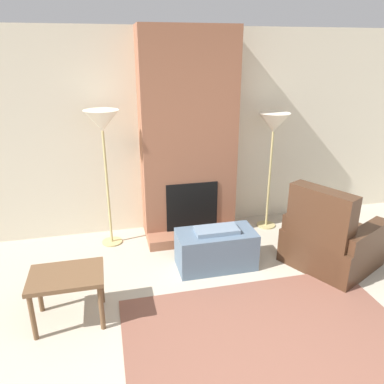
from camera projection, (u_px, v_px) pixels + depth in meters
name	position (u px, v px, depth m)	size (l,w,h in m)	color
wall_back	(184.00, 133.00, 4.93)	(6.85, 0.06, 2.60)	beige
fireplace	(188.00, 140.00, 4.70)	(1.19, 0.71, 2.60)	#935B42
ottoman	(216.00, 249.00, 4.22)	(0.88, 0.44, 0.48)	slate
armchair	(329.00, 242.00, 4.22)	(1.16, 1.17, 0.99)	#422819
side_table	(67.00, 281.00, 3.31)	(0.64, 0.46, 0.48)	brown
floor_lamp_left	(102.00, 127.00, 4.29)	(0.41, 0.41, 1.69)	tan
floor_lamp_right	(274.00, 127.00, 4.79)	(0.41, 0.41, 1.58)	tan
area_rug	(273.00, 343.00, 3.16)	(2.48, 1.75, 0.01)	brown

